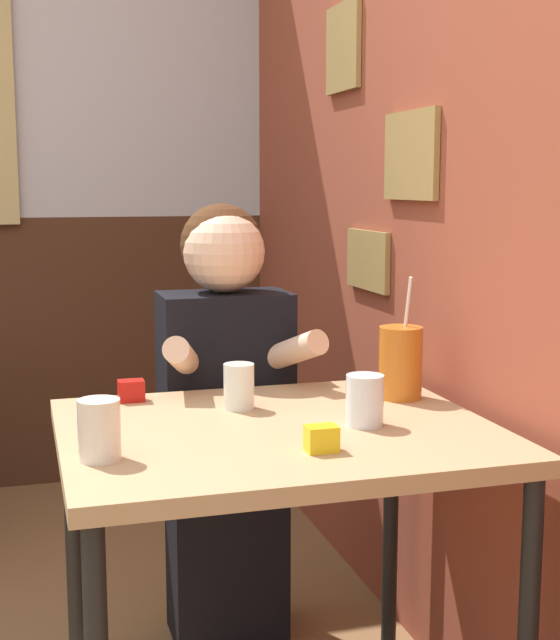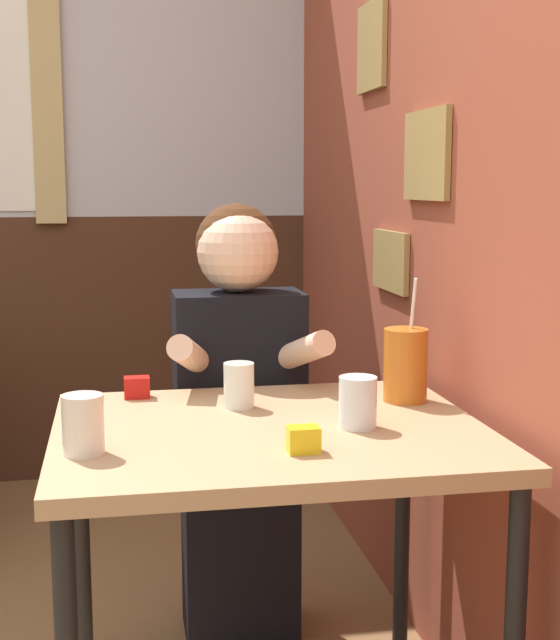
# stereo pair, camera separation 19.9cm
# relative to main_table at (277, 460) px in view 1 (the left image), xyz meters

# --- Properties ---
(brick_wall_right) EXTENTS (0.08, 4.33, 2.70)m
(brick_wall_right) POSITION_rel_main_table_xyz_m (0.52, 0.78, 0.70)
(brick_wall_right) COLOR brown
(brick_wall_right) RESTS_ON ground_plane
(main_table) EXTENTS (0.90, 0.74, 0.73)m
(main_table) POSITION_rel_main_table_xyz_m (0.00, 0.00, 0.00)
(main_table) COLOR tan
(main_table) RESTS_ON ground_plane
(person_seated) EXTENTS (0.42, 0.41, 1.18)m
(person_seated) POSITION_rel_main_table_xyz_m (0.01, 0.52, -0.02)
(person_seated) COLOR black
(person_seated) RESTS_ON ground_plane
(cocktail_pitcher) EXTENTS (0.10, 0.10, 0.29)m
(cocktail_pitcher) POSITION_rel_main_table_xyz_m (0.35, 0.16, 0.16)
(cocktail_pitcher) COLOR #C6661E
(cocktail_pitcher) RESTS_ON main_table
(glass_near_pitcher) EXTENTS (0.08, 0.08, 0.11)m
(glass_near_pitcher) POSITION_rel_main_table_xyz_m (0.18, -0.05, 0.13)
(glass_near_pitcher) COLOR silver
(glass_near_pitcher) RESTS_ON main_table
(glass_center) EXTENTS (0.07, 0.07, 0.10)m
(glass_center) POSITION_rel_main_table_xyz_m (-0.04, 0.17, 0.13)
(glass_center) COLOR silver
(glass_center) RESTS_ON main_table
(glass_far_side) EXTENTS (0.08, 0.08, 0.11)m
(glass_far_side) POSITION_rel_main_table_xyz_m (-0.38, -0.13, 0.13)
(glass_far_side) COLOR silver
(glass_far_side) RESTS_ON main_table
(condiment_ketchup) EXTENTS (0.06, 0.04, 0.05)m
(condiment_ketchup) POSITION_rel_main_table_xyz_m (-0.27, 0.30, 0.10)
(condiment_ketchup) COLOR #B7140F
(condiment_ketchup) RESTS_ON main_table
(condiment_mustard) EXTENTS (0.06, 0.04, 0.05)m
(condiment_mustard) POSITION_rel_main_table_xyz_m (0.03, -0.20, 0.10)
(condiment_mustard) COLOR yellow
(condiment_mustard) RESTS_ON main_table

